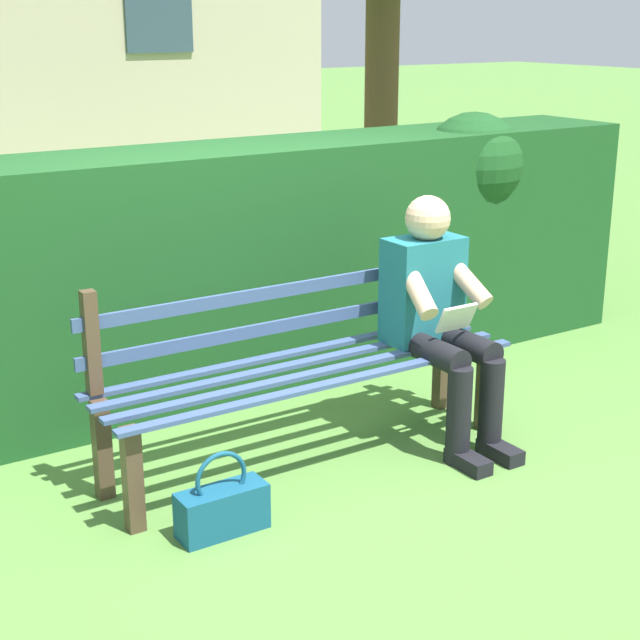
% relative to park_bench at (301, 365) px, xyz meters
% --- Properties ---
extents(ground, '(60.00, 60.00, 0.00)m').
position_rel_park_bench_xyz_m(ground, '(0.00, 0.06, -0.46)').
color(ground, '#517F38').
extents(park_bench, '(2.05, 0.50, 0.93)m').
position_rel_park_bench_xyz_m(park_bench, '(0.00, 0.00, 0.00)').
color(park_bench, '#4C3828').
rests_on(park_bench, ground).
extents(person_seated, '(0.44, 0.73, 1.20)m').
position_rel_park_bench_xyz_m(person_seated, '(-0.68, 0.17, 0.19)').
color(person_seated, '#1E6672').
rests_on(person_seated, ground).
extents(hedge_backdrop, '(5.12, 0.76, 1.46)m').
position_rel_park_bench_xyz_m(hedge_backdrop, '(-0.31, -1.01, 0.25)').
color(hedge_backdrop, '#19471E').
rests_on(hedge_backdrop, ground).
extents(handbag, '(0.37, 0.15, 0.36)m').
position_rel_park_bench_xyz_m(handbag, '(0.66, 0.45, -0.35)').
color(handbag, navy).
rests_on(handbag, ground).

